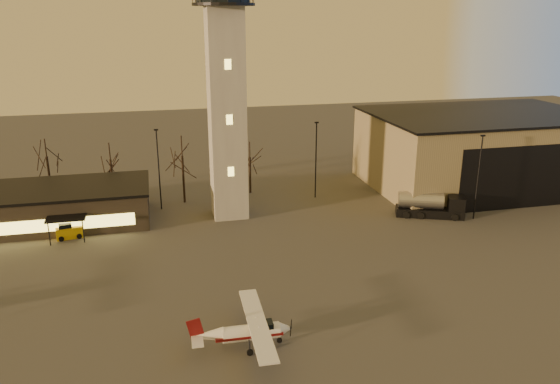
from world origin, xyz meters
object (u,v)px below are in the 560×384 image
fuel_truck (430,207)px  service_cart (69,232)px  cessna_front (253,334)px  hangar (481,150)px  control_tower (226,78)px  terminal (36,207)px

fuel_truck → service_cart: fuel_truck is taller
cessna_front → service_cart: 29.25m
hangar → service_cart: bearing=-172.6°
control_tower → fuel_truck: 28.41m
control_tower → service_cart: bearing=-170.5°
fuel_truck → hangar: bearing=59.9°
hangar → cessna_front: size_ratio=3.05×
hangar → service_cart: (-54.04, -6.99, -4.49)m
cessna_front → service_cart: bearing=124.3°
terminal → fuel_truck: bearing=-10.0°
control_tower → fuel_truck: bearing=-14.4°
terminal → fuel_truck: 45.96m
hangar → control_tower: bearing=-173.7°
hangar → fuel_truck: size_ratio=3.74×
control_tower → terminal: size_ratio=1.28×
terminal → cessna_front: terminal is taller
cessna_front → fuel_truck: bearing=42.2°
control_tower → terminal: bearing=174.9°
service_cart → fuel_truck: bearing=-15.1°
hangar → cessna_front: 49.95m
service_cart → terminal: bearing=117.4°
terminal → hangar: bearing=2.0°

